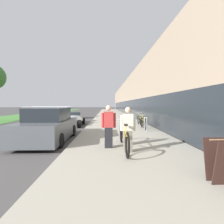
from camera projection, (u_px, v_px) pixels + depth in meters
The scene contains 12 objects.
sidewalk_slab at pixel (113, 116), 25.11m from camera, with size 4.75×70.00×0.15m.
storefront_facade at pixel (150, 98), 33.21m from camera, with size 10.01×70.00×5.92m.
lawn_strip at pixel (30, 115), 28.69m from camera, with size 6.29×70.00×0.03m.
tandem_bicycle at pixel (124, 137), 6.27m from camera, with size 0.52×2.98×0.99m.
person_rider at pixel (128, 129), 5.87m from camera, with size 0.52×0.20×1.52m.
person_bystander at pixel (109, 126), 6.45m from camera, with size 0.53×0.21×1.57m.
bike_rack_hoop at pixel (146, 123), 10.52m from camera, with size 0.05×0.60×0.84m.
cruiser_bike_nearest at pixel (143, 123), 11.66m from camera, with size 0.52×1.73×0.88m.
cruiser_bike_middle at pixel (140, 120), 13.85m from camera, with size 0.52×1.74×0.92m.
sandwich_board_sign at pixel (223, 161), 3.56m from camera, with size 0.56×0.56×0.90m.
parked_sedan_curbside at pixel (49, 126), 8.35m from camera, with size 2.01×4.57×1.66m.
vintage_roadster_curbside at pixel (73, 120), 14.22m from camera, with size 1.70×3.91×1.10m.
Camera 1 is at (5.24, -4.05, 1.75)m, focal length 28.00 mm.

